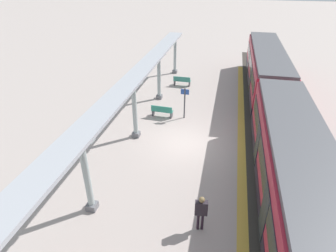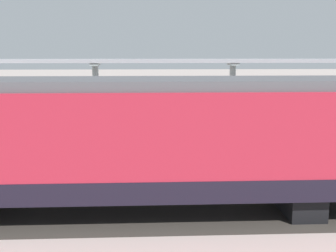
{
  "view_description": "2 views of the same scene",
  "coord_description": "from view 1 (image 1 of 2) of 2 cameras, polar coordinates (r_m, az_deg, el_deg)",
  "views": [
    {
      "loc": [
        -2.05,
        14.08,
        9.23
      ],
      "look_at": [
        0.95,
        0.48,
        1.31
      ],
      "focal_mm": 29.97,
      "sensor_mm": 36.0,
      "label": 1
    },
    {
      "loc": [
        -15.55,
        3.76,
        4.12
      ],
      "look_at": [
        -1.19,
        3.08,
        1.56
      ],
      "focal_mm": 44.19,
      "sensor_mm": 36.0,
      "label": 2
    }
  ],
  "objects": [
    {
      "name": "platform_info_sign",
      "position": [
        19.16,
        3.41,
        5.23
      ],
      "size": [
        0.56,
        0.1,
        2.2
      ],
      "color": "#4C4C51",
      "rests_on": "ground"
    },
    {
      "name": "tactile_edge_strip",
      "position": [
        16.88,
        14.72,
        -4.6
      ],
      "size": [
        0.46,
        31.86,
        0.01
      ],
      "primitive_type": "cube",
      "color": "gold",
      "rests_on": "ground"
    },
    {
      "name": "bench_far_end",
      "position": [
        19.62,
        -1.23,
        3.04
      ],
      "size": [
        1.52,
        0.52,
        0.86
      ],
      "color": "#2A836E",
      "rests_on": "ground"
    },
    {
      "name": "trackbed",
      "position": [
        17.11,
        20.84,
        -5.2
      ],
      "size": [
        3.2,
        43.86,
        0.01
      ],
      "primitive_type": "cube",
      "color": "#38332D",
      "rests_on": "ground"
    },
    {
      "name": "canopy_pillar_third",
      "position": [
        16.75,
        -6.8,
        3.34
      ],
      "size": [
        1.1,
        0.44,
        3.67
      ],
      "color": "slate",
      "rests_on": "ground"
    },
    {
      "name": "canopy_pillar_nearest",
      "position": [
        27.97,
        1.44,
        14.36
      ],
      "size": [
        1.1,
        0.44,
        3.67
      ],
      "color": "slate",
      "rests_on": "ground"
    },
    {
      "name": "canopy_pillar_fourth",
      "position": [
        12.0,
        -16.24,
        -9.62
      ],
      "size": [
        1.1,
        0.44,
        3.67
      ],
      "color": "slate",
      "rests_on": "ground"
    },
    {
      "name": "train_far_carriage",
      "position": [
        12.76,
        24.18,
        -8.85
      ],
      "size": [
        2.65,
        13.44,
        3.48
      ],
      "color": "#B12235",
      "rests_on": "ground"
    },
    {
      "name": "train_near_carriage",
      "position": [
        25.25,
        19.28,
        10.97
      ],
      "size": [
        2.65,
        13.44,
        3.48
      ],
      "color": "#B12235",
      "rests_on": "ground"
    },
    {
      "name": "passenger_waiting_near_edge",
      "position": [
        11.36,
        6.75,
        -16.56
      ],
      "size": [
        0.52,
        0.28,
        1.7
      ],
      "color": "black",
      "rests_on": "ground"
    },
    {
      "name": "canopy_pillar_second",
      "position": [
        22.01,
        -1.85,
        10.08
      ],
      "size": [
        1.1,
        0.44,
        3.67
      ],
      "color": "slate",
      "rests_on": "ground"
    },
    {
      "name": "canopy_beam",
      "position": [
        15.88,
        -7.37,
        9.24
      ],
      "size": [
        1.2,
        25.78,
        0.16
      ],
      "primitive_type": "cube",
      "color": "#A8AAB2",
      "rests_on": "canopy_pillar_nearest"
    },
    {
      "name": "bench_near_end",
      "position": [
        25.12,
        2.86,
        9.13
      ],
      "size": [
        1.51,
        0.48,
        0.86
      ],
      "color": "#338071",
      "rests_on": "ground"
    },
    {
      "name": "ground_plane",
      "position": [
        16.95,
        3.5,
        -3.39
      ],
      "size": [
        176.0,
        176.0,
        0.0
      ],
      "primitive_type": "plane",
      "color": "#AFA099"
    }
  ]
}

